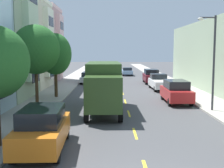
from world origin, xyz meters
TOP-DOWN VIEW (x-y plane):
  - ground_plane at (0.00, 30.00)m, footprint 160.00×160.00m
  - sidewalk_left at (-7.10, 28.00)m, footprint 3.20×120.00m
  - sidewalk_right at (7.10, 28.00)m, footprint 3.20×120.00m
  - lane_centerline_dashes at (0.00, 24.50)m, footprint 0.14×47.20m
  - townhouse_fifth_rose at (-13.85, 33.90)m, footprint 11.12×7.55m
  - street_tree_second at (-6.40, 11.73)m, footprint 3.28×3.28m
  - street_tree_third at (-6.40, 18.92)m, footprint 3.00×3.00m
  - street_lamp at (5.95, 12.56)m, footprint 1.35×0.28m
  - delivery_box_truck at (-1.80, 12.89)m, footprint 2.51×8.08m
  - parked_pickup_white at (4.41, 25.04)m, footprint 2.11×5.34m
  - parked_suv_orange at (-4.36, 4.40)m, footprint 2.09×4.86m
  - parked_sedan_teal at (-4.44, 43.49)m, footprint 1.89×4.53m
  - parked_suv_burgundy at (4.33, 31.59)m, footprint 2.04×4.84m
  - parked_sedan_charcoal at (-4.22, 52.19)m, footprint 1.86×4.53m
  - parked_wagon_silver at (-4.34, 31.89)m, footprint 1.93×4.74m
  - parked_suv_red at (4.31, 16.36)m, footprint 1.97×4.81m
  - moving_sky_sedan at (1.80, 44.73)m, footprint 1.80×4.50m

SIDE VIEW (x-z plane):
  - ground_plane at x=0.00m, z-range 0.00..0.00m
  - lane_centerline_dashes at x=0.00m, z-range 0.00..0.01m
  - sidewalk_left at x=-7.10m, z-range 0.00..0.14m
  - sidewalk_right at x=7.10m, z-range 0.00..0.14m
  - parked_sedan_teal at x=-4.44m, z-range 0.03..1.46m
  - parked_sedan_charcoal at x=-4.22m, z-range 0.03..1.46m
  - moving_sky_sedan at x=1.80m, z-range 0.03..1.46m
  - parked_wagon_silver at x=-4.34m, z-range 0.05..1.55m
  - parked_pickup_white at x=4.41m, z-range -0.04..1.69m
  - parked_suv_orange at x=-4.36m, z-range 0.02..1.95m
  - parked_suv_burgundy at x=4.33m, z-range 0.02..1.95m
  - parked_suv_red at x=4.31m, z-range 0.02..1.95m
  - delivery_box_truck at x=-1.80m, z-range 0.22..3.77m
  - street_lamp at x=5.95m, z-range 0.68..7.45m
  - street_tree_third at x=-6.40m, z-range 1.16..7.07m
  - street_tree_second at x=-6.40m, z-range 1.48..7.54m
  - townhouse_fifth_rose at x=-13.85m, z-range -0.20..10.44m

